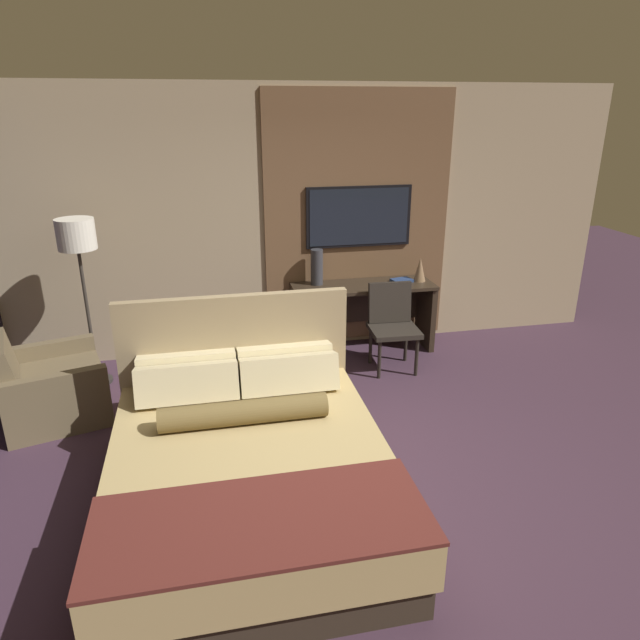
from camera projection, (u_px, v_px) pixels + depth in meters
ground_plane at (352, 479)px, 4.17m from camera, size 16.00×16.00×0.00m
wall_back_tv_panel at (300, 223)px, 6.07m from camera, size 7.20×0.09×2.80m
bed at (249, 463)px, 3.82m from camera, size 1.81×2.20×1.19m
desk at (362, 306)px, 6.25m from camera, size 1.53×0.51×0.76m
tv at (359, 217)px, 6.11m from camera, size 1.15×0.04×0.65m
desk_chair at (392, 319)px, 5.83m from camera, size 0.50×0.50×0.88m
armchair_by_window at (50, 389)px, 4.94m from camera, size 1.03×1.05×0.78m
floor_lamp at (78, 248)px, 5.17m from camera, size 0.34×0.34×1.62m
vase_tall at (317, 267)px, 6.08m from camera, size 0.13×0.13×0.38m
vase_short at (420, 269)px, 6.22m from camera, size 0.13×0.13×0.26m
book at (402, 280)px, 6.23m from camera, size 0.25×0.20×0.03m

